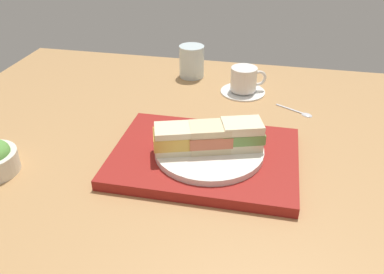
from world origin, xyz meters
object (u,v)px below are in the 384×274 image
at_px(sandwich_plate, 208,151).
at_px(sandwich_far, 242,134).
at_px(sandwich_near, 175,139).
at_px(drinking_glass, 192,61).
at_px(teaspoon, 302,112).
at_px(coffee_cup, 244,82).
at_px(sandwich_middle, 208,137).

distance_m(sandwich_plate, sandwich_far, 0.07).
xyz_separation_m(sandwich_plate, sandwich_near, (-0.06, -0.02, 0.03)).
bearing_deg(sandwich_plate, drinking_glass, 106.12).
distance_m(drinking_glass, teaspoon, 0.36).
bearing_deg(teaspoon, coffee_cup, 148.46).
relative_size(sandwich_near, teaspoon, 1.03).
xyz_separation_m(sandwich_middle, coffee_cup, (0.04, 0.35, -0.03)).
height_order(sandwich_plate, sandwich_far, sandwich_far).
bearing_deg(sandwich_plate, sandwich_far, 17.28).
distance_m(sandwich_far, coffee_cup, 0.33).
xyz_separation_m(sandwich_plate, teaspoon, (0.19, 0.26, -0.02)).
xyz_separation_m(sandwich_far, coffee_cup, (-0.03, 0.33, -0.03)).
height_order(coffee_cup, drinking_glass, drinking_glass).
bearing_deg(drinking_glass, sandwich_plate, -73.88).
bearing_deg(coffee_cup, drinking_glass, 153.06).
relative_size(sandwich_plate, sandwich_middle, 2.24).
height_order(sandwich_plate, sandwich_near, sandwich_near).
height_order(drinking_glass, teaspoon, drinking_glass).
relative_size(sandwich_far, coffee_cup, 0.79).
bearing_deg(sandwich_near, sandwich_far, 17.28).
bearing_deg(sandwich_plate, coffee_cup, 84.03).
bearing_deg(sandwich_near, drinking_glass, 97.82).
bearing_deg(coffee_cup, sandwich_near, -105.06).
distance_m(sandwich_near, teaspoon, 0.38).
bearing_deg(sandwich_far, coffee_cup, 94.55).
xyz_separation_m(coffee_cup, teaspoon, (0.15, -0.09, -0.03)).
relative_size(sandwich_plate, coffee_cup, 1.79).
relative_size(drinking_glass, teaspoon, 0.98).
distance_m(sandwich_near, sandwich_middle, 0.07).
xyz_separation_m(sandwich_near, coffee_cup, (0.10, 0.37, -0.03)).
relative_size(coffee_cup, teaspoon, 1.29).
height_order(sandwich_middle, drinking_glass, drinking_glass).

